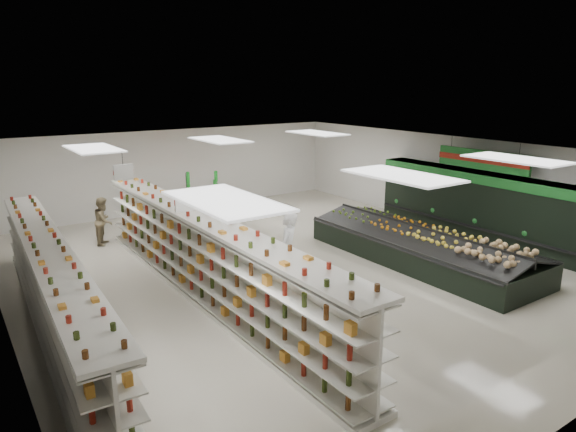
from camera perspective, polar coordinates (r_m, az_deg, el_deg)
floor at (r=14.41m, az=0.14°, el=-5.59°), size 16.00×16.00×0.00m
ceiling at (r=13.64m, az=0.15°, el=7.12°), size 14.00×16.00×0.02m
wall_back at (r=20.89m, az=-12.47°, el=4.99°), size 14.00×0.02×3.20m
wall_right at (r=18.73m, az=18.09°, el=3.52°), size 0.02×16.00×3.20m
produce_wall_case at (r=17.57m, az=20.90°, el=1.37°), size 0.93×8.00×2.20m
aisle_sign_near at (r=10.17m, az=-11.15°, el=1.66°), size 0.52×0.06×0.75m
aisle_sign_far at (r=13.87m, az=-17.82°, el=4.67°), size 0.52×0.06×0.75m
hortifruti_banner at (r=17.09m, az=20.78°, el=5.85°), size 0.12×3.20×0.95m
gondola_left at (r=11.62m, az=-24.70°, el=-7.69°), size 1.23×10.55×1.83m
gondola_center at (r=12.20m, az=-9.19°, el=-5.04°), size 0.89×11.52×2.00m
produce_island at (r=15.16m, az=14.50°, el=-3.17°), size 2.52×6.93×1.03m
soda_endcap at (r=19.02m, az=-9.47°, el=1.88°), size 1.61×1.38×1.74m
shopper_main at (r=12.56m, az=-0.02°, el=-3.92°), size 0.86×0.82×1.97m
shopper_background at (r=17.15m, az=-19.80°, el=-0.50°), size 0.77×0.86×1.51m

